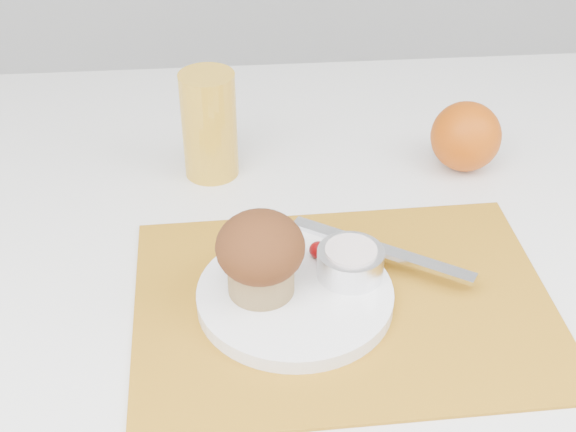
{
  "coord_description": "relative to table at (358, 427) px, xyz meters",
  "views": [
    {
      "loc": [
        -0.16,
        -0.68,
        1.28
      ],
      "look_at": [
        -0.11,
        -0.02,
        0.8
      ],
      "focal_mm": 50.0,
      "sensor_mm": 36.0,
      "label": 1
    }
  ],
  "objects": [
    {
      "name": "raspberry_far",
      "position": [
        -0.08,
        -0.1,
        0.4
      ],
      "size": [
        0.02,
        0.02,
        0.02
      ],
      "primitive_type": "ellipsoid",
      "color": "#570203",
      "rests_on": "plate"
    },
    {
      "name": "ramekin",
      "position": [
        -0.05,
        -0.13,
        0.41
      ],
      "size": [
        0.09,
        0.09,
        0.03
      ],
      "primitive_type": "cylinder",
      "rotation": [
        0.0,
        0.0,
        -0.38
      ],
      "color": "silver",
      "rests_on": "plate"
    },
    {
      "name": "cream",
      "position": [
        -0.05,
        -0.13,
        0.42
      ],
      "size": [
        0.06,
        0.06,
        0.01
      ],
      "primitive_type": "cylinder",
      "rotation": [
        0.0,
        0.0,
        0.09
      ],
      "color": "silver",
      "rests_on": "ramekin"
    },
    {
      "name": "raspberry_near",
      "position": [
        -0.07,
        -0.1,
        0.4
      ],
      "size": [
        0.02,
        0.02,
        0.02
      ],
      "primitive_type": "ellipsoid",
      "color": "#5A0204",
      "rests_on": "plate"
    },
    {
      "name": "muffin",
      "position": [
        -0.14,
        -0.14,
        0.44
      ],
      "size": [
        0.08,
        0.08,
        0.09
      ],
      "color": "#9B7C4B",
      "rests_on": "plate"
    },
    {
      "name": "plate",
      "position": [
        -0.11,
        -0.15,
        0.39
      ],
      "size": [
        0.24,
        0.24,
        0.02
      ],
      "primitive_type": "cylinder",
      "rotation": [
        0.0,
        0.0,
        0.32
      ],
      "color": "white",
      "rests_on": "placemat"
    },
    {
      "name": "juice_glass",
      "position": [
        -0.18,
        0.1,
        0.44
      ],
      "size": [
        0.09,
        0.09,
        0.13
      ],
      "primitive_type": "cylinder",
      "rotation": [
        0.0,
        0.0,
        -0.37
      ],
      "color": "gold",
      "rests_on": "table"
    },
    {
      "name": "table",
      "position": [
        0.0,
        0.0,
        0.0
      ],
      "size": [
        1.2,
        0.8,
        0.75
      ],
      "primitive_type": "cube",
      "color": "white",
      "rests_on": "ground"
    },
    {
      "name": "orange",
      "position": [
        0.12,
        0.09,
        0.42
      ],
      "size": [
        0.09,
        0.09,
        0.09
      ],
      "primitive_type": "sphere",
      "color": "#BE4B06",
      "rests_on": "table"
    },
    {
      "name": "butter_knife",
      "position": [
        -0.01,
        -0.09,
        0.4
      ],
      "size": [
        0.18,
        0.12,
        0.01
      ],
      "primitive_type": "cube",
      "rotation": [
        0.0,
        0.0,
        -0.59
      ],
      "color": "silver",
      "rests_on": "plate"
    },
    {
      "name": "placemat",
      "position": [
        -0.06,
        -0.15,
        0.38
      ],
      "size": [
        0.42,
        0.31,
        0.0
      ],
      "primitive_type": "cube",
      "rotation": [
        0.0,
        0.0,
        0.02
      ],
      "color": "#B37518",
      "rests_on": "table"
    }
  ]
}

